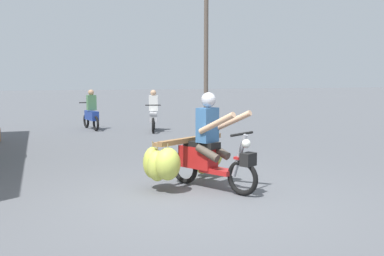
# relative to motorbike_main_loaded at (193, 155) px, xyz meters

# --- Properties ---
(ground_plane) EXTENTS (120.00, 120.00, 0.00)m
(ground_plane) POSITION_rel_motorbike_main_loaded_xyz_m (-0.29, -0.83, -0.53)
(ground_plane) COLOR #56595E
(motorbike_main_loaded) EXTENTS (1.71, 1.97, 1.58)m
(motorbike_main_loaded) POSITION_rel_motorbike_main_loaded_xyz_m (0.00, 0.00, 0.00)
(motorbike_main_loaded) COLOR black
(motorbike_main_loaded) RESTS_ON ground
(motorbike_distant_ahead_left) EXTENTS (0.57, 1.61, 1.40)m
(motorbike_distant_ahead_left) POSITION_rel_motorbike_main_loaded_xyz_m (-0.68, 8.83, 0.04)
(motorbike_distant_ahead_left) COLOR black
(motorbike_distant_ahead_left) RESTS_ON ground
(motorbike_distant_ahead_right) EXTENTS (0.64, 1.58, 1.40)m
(motorbike_distant_ahead_right) POSITION_rel_motorbike_main_loaded_xyz_m (1.27, 7.73, 0.04)
(motorbike_distant_ahead_right) COLOR black
(motorbike_distant_ahead_right) RESTS_ON ground
(utility_pole) EXTENTS (0.18, 0.18, 5.38)m
(utility_pole) POSITION_rel_motorbike_main_loaded_xyz_m (4.15, 10.30, 2.16)
(utility_pole) COLOR brown
(utility_pole) RESTS_ON ground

